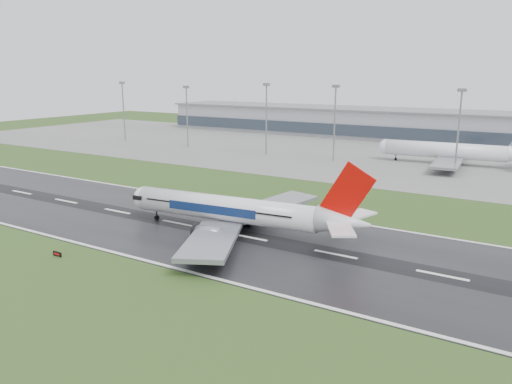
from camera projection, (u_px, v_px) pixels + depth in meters
The scene contains 12 objects.
ground at pixel (117, 212), 127.58m from camera, with size 520.00×520.00×0.00m, color #284318.
runway at pixel (117, 211), 127.57m from camera, with size 400.00×45.00×0.10m, color black.
apron at pixel (319, 150), 231.33m from camera, with size 400.00×130.00×0.08m, color slate.
terminal at pixel (364, 123), 279.41m from camera, with size 240.00×36.00×15.00m, color #93949D.
main_airliner at pixel (240, 195), 108.77m from camera, with size 57.47×54.73×16.97m, color white, non-canonical shape.
parked_airliner at pixel (452, 142), 191.50m from camera, with size 58.73×54.68×17.21m, color white, non-canonical shape.
runway_sign at pixel (57, 254), 96.00m from camera, with size 2.30×0.26×1.04m, color black, non-canonical shape.
floodmast_0 at pixel (124, 113), 257.82m from camera, with size 0.64×0.64×29.37m, color gray.
floodmast_1 at pixel (187, 118), 236.71m from camera, with size 0.64×0.64×27.79m, color gray.
floodmast_2 at pixel (266, 121), 214.34m from camera, with size 0.64×0.64×29.42m, color gray.
floodmast_3 at pixel (334, 125), 198.39m from camera, with size 0.64×0.64×29.08m, color gray.
floodmast_4 at pixel (458, 133), 174.81m from camera, with size 0.64×0.64×28.34m, color gray.
Camera 1 is at (94.51, -86.33, 34.46)m, focal length 34.91 mm.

